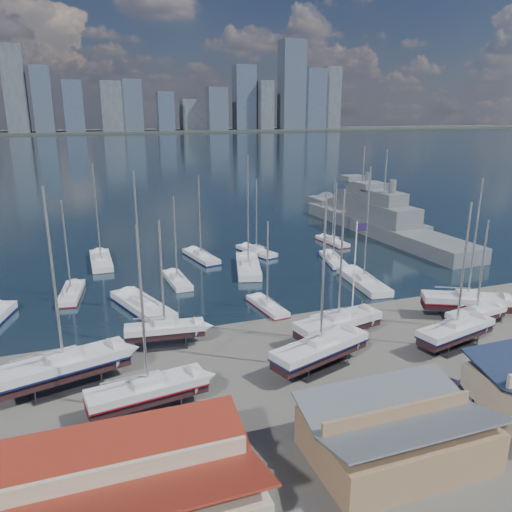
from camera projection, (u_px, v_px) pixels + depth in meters
name	position (u px, v px, depth m)	size (l,w,h in m)	color
ground	(300.00, 356.00, 49.77)	(1400.00, 1400.00, 0.00)	#605E59
water	(105.00, 149.00, 330.02)	(1400.00, 600.00, 0.40)	#192C3A
far_shore	(90.00, 132.00, 564.69)	(1400.00, 80.00, 2.20)	#2D332D
skyline	(80.00, 97.00, 545.93)	(639.14, 43.80, 107.69)	#475166
shed_red	(133.00, 493.00, 28.82)	(14.70, 9.45, 4.51)	#BFB293
shed_grey	(397.00, 430.00, 34.71)	(12.60, 8.40, 4.17)	#8C6B4C
sailboat_cradle_0	(64.00, 366.00, 43.43)	(11.60, 5.87, 17.91)	#2D2D33
sailboat_cradle_1	(148.00, 390.00, 39.87)	(9.92, 4.03, 15.61)	#2D2D33
sailboat_cradle_2	(165.00, 329.00, 51.32)	(8.30, 3.25, 13.41)	#2D2D33
sailboat_cradle_3	(320.00, 349.00, 46.77)	(10.80, 6.04, 16.76)	#2D2D33
sailboat_cradle_4	(338.00, 323.00, 52.48)	(10.33, 4.73, 16.26)	#2D2D33
sailboat_cradle_5	(456.00, 330.00, 50.91)	(9.76, 4.63, 15.27)	#2D2D33
sailboat_cradle_6	(467.00, 301.00, 58.52)	(10.42, 7.14, 16.48)	#2D2D33
sailboat_cradle_7	(476.00, 314.00, 55.42)	(7.72, 3.10, 12.53)	#2D2D33
sailboat_moored_1	(71.00, 294.00, 65.87)	(3.80, 9.28, 13.46)	black
sailboat_moored_2	(101.00, 262.00, 79.88)	(3.13, 11.06, 16.69)	black
sailboat_moored_3	(143.00, 307.00, 61.36)	(6.99, 12.39, 17.87)	black
sailboat_moored_4	(177.00, 281.00, 70.93)	(2.87, 8.76, 13.05)	black
sailboat_moored_5	(201.00, 257.00, 82.48)	(4.49, 10.06, 14.53)	black
sailboat_moored_6	(267.00, 307.00, 61.67)	(3.10, 7.95, 11.58)	black
sailboat_moored_7	(248.00, 268.00, 76.79)	(6.59, 12.61, 18.34)	black
sailboat_moored_8	(256.00, 252.00, 85.70)	(5.03, 9.30, 13.39)	black
sailboat_moored_9	(363.00, 283.00, 70.11)	(4.33, 11.73, 17.32)	black
sailboat_moored_10	(333.00, 261.00, 80.72)	(4.50, 9.42, 13.58)	black
sailboat_moored_11	(332.00, 242.00, 92.28)	(3.02, 8.58, 12.59)	black
naval_ship_east	(382.00, 226.00, 99.02)	(9.41, 47.91, 18.29)	#575D61
naval_ship_west	(361.00, 212.00, 113.23)	(6.93, 41.43, 17.72)	#575D61
car_a	(223.00, 434.00, 36.59)	(1.69, 4.21, 1.43)	gray
car_b	(324.00, 426.00, 37.54)	(1.55, 4.45, 1.47)	gray
car_c	(424.00, 402.00, 40.78)	(2.28, 4.95, 1.38)	gray
car_d	(456.00, 391.00, 42.30)	(2.01, 4.95, 1.44)	gray
flagpole	(355.00, 275.00, 50.17)	(1.16, 0.12, 13.23)	white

